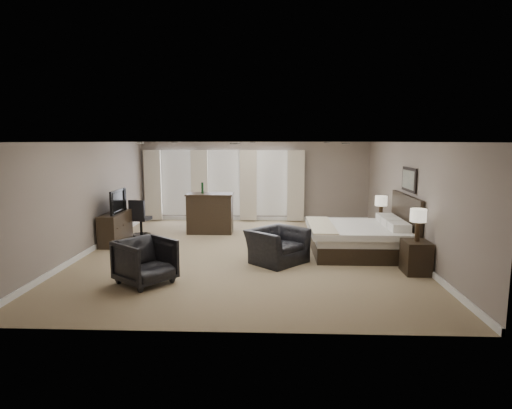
{
  "coord_description": "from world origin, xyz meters",
  "views": [
    {
      "loc": [
        0.61,
        -9.82,
        2.62
      ],
      "look_at": [
        0.2,
        0.4,
        1.1
      ],
      "focal_mm": 30.0,
      "sensor_mm": 36.0,
      "label": 1
    }
  ],
  "objects_px": {
    "nightstand_near": "(416,257)",
    "bar_counter": "(210,213)",
    "lamp_far": "(381,208)",
    "bar_stool_right": "(220,216)",
    "armchair_far": "(145,259)",
    "dresser": "(116,228)",
    "desk_chair": "(141,217)",
    "bar_stool_left": "(195,217)",
    "tv": "(115,210)",
    "lamp_near": "(418,225)",
    "nightstand_far": "(380,230)",
    "bed": "(357,224)",
    "armchair_near": "(277,240)"
  },
  "relations": [
    {
      "from": "dresser",
      "to": "armchair_far",
      "type": "height_order",
      "value": "armchair_far"
    },
    {
      "from": "nightstand_near",
      "to": "bar_counter",
      "type": "height_order",
      "value": "bar_counter"
    },
    {
      "from": "armchair_far",
      "to": "desk_chair",
      "type": "xyz_separation_m",
      "value": [
        -1.32,
        3.99,
        0.06
      ]
    },
    {
      "from": "lamp_far",
      "to": "dresser",
      "type": "xyz_separation_m",
      "value": [
        -6.92,
        -0.64,
        -0.46
      ]
    },
    {
      "from": "bar_stool_right",
      "to": "desk_chair",
      "type": "distance_m",
      "value": 2.38
    },
    {
      "from": "lamp_far",
      "to": "bar_stool_right",
      "type": "relative_size",
      "value": 0.89
    },
    {
      "from": "tv",
      "to": "nightstand_near",
      "type": "bearing_deg",
      "value": -108.12
    },
    {
      "from": "bar_counter",
      "to": "bar_stool_right",
      "type": "height_order",
      "value": "bar_counter"
    },
    {
      "from": "nightstand_near",
      "to": "lamp_near",
      "type": "relative_size",
      "value": 1.01
    },
    {
      "from": "bar_counter",
      "to": "nightstand_far",
      "type": "bearing_deg",
      "value": -8.78
    },
    {
      "from": "bed",
      "to": "nightstand_far",
      "type": "relative_size",
      "value": 4.14
    },
    {
      "from": "nightstand_far",
      "to": "armchair_near",
      "type": "distance_m",
      "value": 3.56
    },
    {
      "from": "tv",
      "to": "bar_stool_right",
      "type": "relative_size",
      "value": 1.41
    },
    {
      "from": "desk_chair",
      "to": "armchair_far",
      "type": "bearing_deg",
      "value": 118.1
    },
    {
      "from": "lamp_far",
      "to": "tv",
      "type": "xyz_separation_m",
      "value": [
        -6.92,
        -0.64,
        0.0
      ]
    },
    {
      "from": "nightstand_near",
      "to": "lamp_far",
      "type": "bearing_deg",
      "value": 90.0
    },
    {
      "from": "lamp_near",
      "to": "armchair_near",
      "type": "relative_size",
      "value": 0.57
    },
    {
      "from": "nightstand_far",
      "to": "lamp_far",
      "type": "relative_size",
      "value": 0.81
    },
    {
      "from": "nightstand_far",
      "to": "bar_counter",
      "type": "relative_size",
      "value": 0.4
    },
    {
      "from": "bar_counter",
      "to": "lamp_far",
      "type": "bearing_deg",
      "value": -8.78
    },
    {
      "from": "dresser",
      "to": "lamp_near",
      "type": "bearing_deg",
      "value": -18.12
    },
    {
      "from": "lamp_near",
      "to": "bed",
      "type": "bearing_deg",
      "value": 121.54
    },
    {
      "from": "armchair_far",
      "to": "dresser",
      "type": "bearing_deg",
      "value": 67.52
    },
    {
      "from": "dresser",
      "to": "bar_stool_left",
      "type": "bearing_deg",
      "value": 42.74
    },
    {
      "from": "nightstand_far",
      "to": "bar_counter",
      "type": "height_order",
      "value": "bar_counter"
    },
    {
      "from": "lamp_near",
      "to": "lamp_far",
      "type": "xyz_separation_m",
      "value": [
        0.0,
        2.9,
        -0.12
      ]
    },
    {
      "from": "lamp_near",
      "to": "bar_counter",
      "type": "bearing_deg",
      "value": 142.15
    },
    {
      "from": "lamp_far",
      "to": "dresser",
      "type": "bearing_deg",
      "value": -174.76
    },
    {
      "from": "nightstand_far",
      "to": "bar_stool_right",
      "type": "height_order",
      "value": "bar_stool_right"
    },
    {
      "from": "nightstand_near",
      "to": "lamp_near",
      "type": "height_order",
      "value": "lamp_near"
    },
    {
      "from": "nightstand_far",
      "to": "dresser",
      "type": "relative_size",
      "value": 0.39
    },
    {
      "from": "nightstand_near",
      "to": "armchair_far",
      "type": "height_order",
      "value": "armchair_far"
    },
    {
      "from": "lamp_far",
      "to": "desk_chair",
      "type": "distance_m",
      "value": 6.54
    },
    {
      "from": "bar_counter",
      "to": "bar_stool_left",
      "type": "relative_size",
      "value": 1.57
    },
    {
      "from": "bar_stool_left",
      "to": "armchair_far",
      "type": "bearing_deg",
      "value": -90.69
    },
    {
      "from": "nightstand_near",
      "to": "tv",
      "type": "distance_m",
      "value": 7.3
    },
    {
      "from": "bed",
      "to": "tv",
      "type": "height_order",
      "value": "bed"
    },
    {
      "from": "lamp_far",
      "to": "bar_stool_right",
      "type": "distance_m",
      "value": 4.71
    },
    {
      "from": "bar_counter",
      "to": "bar_stool_left",
      "type": "height_order",
      "value": "bar_counter"
    },
    {
      "from": "nightstand_near",
      "to": "bar_counter",
      "type": "bearing_deg",
      "value": 142.15
    },
    {
      "from": "bed",
      "to": "armchair_far",
      "type": "xyz_separation_m",
      "value": [
        -4.32,
        -2.29,
        -0.24
      ]
    },
    {
      "from": "tv",
      "to": "desk_chair",
      "type": "bearing_deg",
      "value": -23.71
    },
    {
      "from": "nightstand_near",
      "to": "bar_stool_right",
      "type": "xyz_separation_m",
      "value": [
        -4.47,
        4.33,
        0.04
      ]
    },
    {
      "from": "lamp_far",
      "to": "dresser",
      "type": "distance_m",
      "value": 6.96
    },
    {
      "from": "dresser",
      "to": "bar_counter",
      "type": "xyz_separation_m",
      "value": [
        2.26,
        1.35,
        0.18
      ]
    },
    {
      "from": "lamp_near",
      "to": "desk_chair",
      "type": "relative_size",
      "value": 0.63
    },
    {
      "from": "bar_counter",
      "to": "desk_chair",
      "type": "relative_size",
      "value": 1.27
    },
    {
      "from": "bar_counter",
      "to": "desk_chair",
      "type": "bearing_deg",
      "value": -166.05
    },
    {
      "from": "dresser",
      "to": "bar_stool_left",
      "type": "distance_m",
      "value": 2.41
    },
    {
      "from": "lamp_near",
      "to": "lamp_far",
      "type": "height_order",
      "value": "lamp_near"
    }
  ]
}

